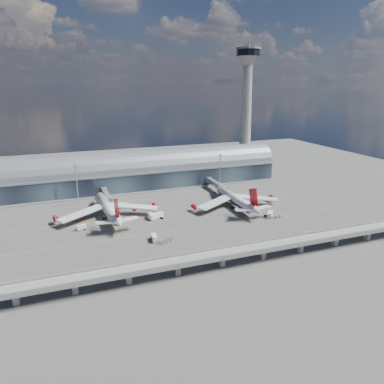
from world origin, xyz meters
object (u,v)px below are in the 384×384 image
object	(u,v)px
service_truck_4	(151,216)
cargo_train_2	(277,217)
floodlight_mast_left	(77,184)
service_truck_1	(81,227)
control_tower	(246,113)
cargo_train_0	(166,241)
cargo_train_1	(304,233)
airliner_left	(108,209)
service_truck_2	(156,216)
floodlight_mast_right	(220,171)
service_truck_0	(154,238)
service_truck_5	(121,205)
airliner_right	(236,200)
service_truck_3	(270,214)

from	to	relation	value
service_truck_4	cargo_train_2	world-z (taller)	service_truck_4
floodlight_mast_left	service_truck_1	distance (m)	47.84
control_tower	cargo_train_0	size ratio (longest dim) A/B	12.72
cargo_train_0	cargo_train_1	bearing A→B (deg)	-79.81
airliner_left	service_truck_2	bearing A→B (deg)	-26.93
control_tower	floodlight_mast_right	size ratio (longest dim) A/B	4.01
airliner_left	control_tower	bearing A→B (deg)	23.87
service_truck_4	cargo_train_0	distance (m)	34.45
service_truck_0	service_truck_4	bearing A→B (deg)	83.72
cargo_train_1	airliner_left	bearing A→B (deg)	43.20
floodlight_mast_right	cargo_train_0	size ratio (longest dim) A/B	3.17
service_truck_0	service_truck_2	xyz separation A→B (m)	(9.30, 29.57, 0.21)
airliner_left	service_truck_2	world-z (taller)	airliner_left
control_tower	cargo_train_0	world-z (taller)	control_tower
service_truck_2	cargo_train_0	distance (m)	33.81
control_tower	service_truck_2	bearing A→B (deg)	-142.93
control_tower	service_truck_0	world-z (taller)	control_tower
service_truck_5	cargo_train_1	distance (m)	110.26
airliner_right	cargo_train_2	bearing A→B (deg)	-62.25
airliner_left	service_truck_3	xyz separation A→B (m)	(87.80, -32.29, -3.89)
airliner_left	service_truck_5	bearing A→B (deg)	52.85
control_tower	service_truck_3	world-z (taller)	control_tower
service_truck_5	cargo_train_1	bearing A→B (deg)	-102.52
service_truck_1	service_truck_0	bearing A→B (deg)	-143.95
service_truck_3	service_truck_5	distance (m)	90.84
floodlight_mast_right	service_truck_0	distance (m)	102.24
service_truck_3	cargo_train_0	distance (m)	67.96
airliner_right	service_truck_5	size ratio (longest dim) A/B	8.89
service_truck_2	floodlight_mast_left	bearing A→B (deg)	19.06
service_truck_2	cargo_train_1	xyz separation A→B (m)	(64.53, -49.86, -0.85)
service_truck_4	cargo_train_1	distance (m)	84.20
floodlight_mast_left	floodlight_mast_right	xyz separation A→B (m)	(100.00, 0.00, 0.00)
service_truck_0	cargo_train_1	bearing A→B (deg)	-9.35
service_truck_2	service_truck_5	xyz separation A→B (m)	(-15.06, 26.43, -0.10)
control_tower	airliner_right	xyz separation A→B (m)	(-43.35, -69.56, -46.70)
control_tower	floodlight_mast_left	world-z (taller)	control_tower
cargo_train_0	cargo_train_2	bearing A→B (deg)	-58.29
floodlight_mast_right	airliner_right	xyz separation A→B (m)	(-8.35, -41.56, -8.70)
airliner_left	cargo_train_1	world-z (taller)	airliner_left
floodlight_mast_right	airliner_right	size ratio (longest dim) A/B	0.43
floodlight_mast_right	airliner_left	distance (m)	92.27
airliner_left	service_truck_0	xyz separation A→B (m)	(16.06, -40.92, -4.06)
service_truck_2	service_truck_4	xyz separation A→B (m)	(-2.66, 0.88, -0.06)
control_tower	service_truck_3	size ratio (longest dim) A/B	15.49
service_truck_2	service_truck_3	world-z (taller)	service_truck_2
service_truck_2	cargo_train_1	distance (m)	81.55
airliner_right	service_truck_4	distance (m)	54.94
airliner_left	cargo_train_2	distance (m)	97.43
cargo_train_1	service_truck_1	bearing A→B (deg)	53.24
service_truck_5	control_tower	bearing A→B (deg)	-36.27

